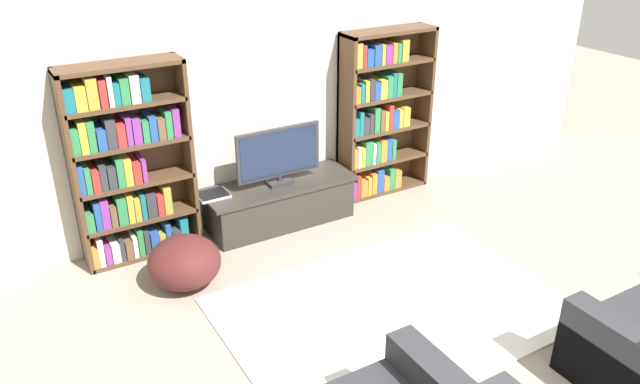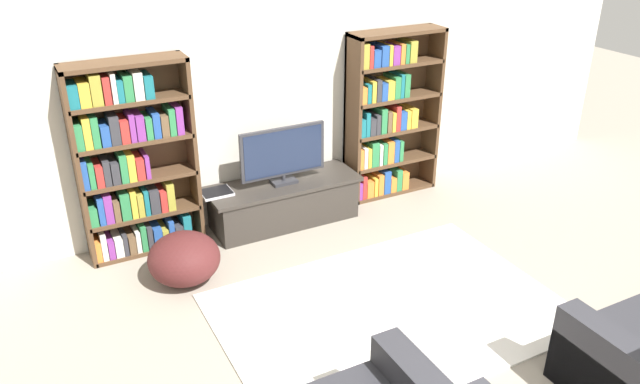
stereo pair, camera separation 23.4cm
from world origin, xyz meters
The scene contains 8 objects.
wall_back centered at (0.00, 4.23, 1.30)m, with size 8.80×0.06×2.60m.
bookshelf_left centered at (-1.28, 4.05, 0.84)m, with size 1.00×0.30×1.72m.
bookshelf_right centered at (1.30, 4.05, 0.84)m, with size 1.00×0.30×1.72m.
tv_stand centered at (0.07, 3.91, 0.21)m, with size 1.48×0.52×0.43m.
television centered at (0.07, 3.90, 0.72)m, with size 0.84×0.16×0.56m.
laptop centered at (-0.58, 3.96, 0.44)m, with size 0.28×0.23×0.03m.
area_rug centered at (0.19, 2.20, 0.01)m, with size 2.59×1.80×0.02m.
beanbag_ottoman centered at (-1.08, 3.35, 0.21)m, with size 0.59×0.59×0.42m, color #4C1E1E.
Camera 2 is at (-2.10, -1.03, 2.93)m, focal length 35.00 mm.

